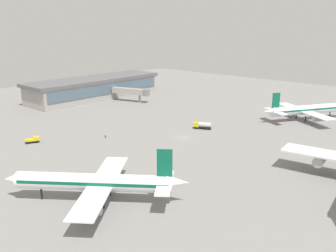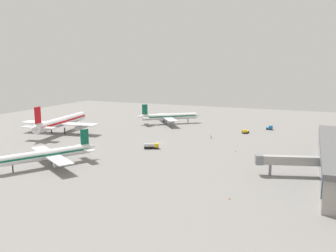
{
  "view_description": "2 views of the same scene",
  "coord_description": "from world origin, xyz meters",
  "px_view_note": "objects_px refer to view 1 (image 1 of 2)",
  "views": [
    {
      "loc": [
        93.89,
        75.99,
        37.15
      ],
      "look_at": [
        9.02,
        0.47,
        5.88
      ],
      "focal_mm": 39.77,
      "sensor_mm": 36.0,
      "label": 1
    },
    {
      "loc": [
        -144.38,
        -64.11,
        35.99
      ],
      "look_at": [
        13.18,
        1.17,
        5.54
      ],
      "focal_mm": 37.23,
      "sensor_mm": 36.0,
      "label": 2
    }
  ],
  "objects_px": {
    "airplane_taxiing": "(306,110)",
    "safety_cone_mid_apron": "(185,96)",
    "fuel_truck": "(203,125)",
    "pushback_tractor": "(33,140)",
    "airplane_distant": "(96,182)",
    "ground_crew_worker": "(105,135)",
    "safety_cone_near_gate": "(122,117)"
  },
  "relations": [
    {
      "from": "ground_crew_worker",
      "to": "safety_cone_near_gate",
      "type": "height_order",
      "value": "ground_crew_worker"
    },
    {
      "from": "airplane_distant",
      "to": "safety_cone_mid_apron",
      "type": "relative_size",
      "value": 56.96
    },
    {
      "from": "ground_crew_worker",
      "to": "safety_cone_mid_apron",
      "type": "height_order",
      "value": "ground_crew_worker"
    },
    {
      "from": "fuel_truck",
      "to": "safety_cone_near_gate",
      "type": "relative_size",
      "value": 10.83
    },
    {
      "from": "pushback_tractor",
      "to": "safety_cone_near_gate",
      "type": "xyz_separation_m",
      "value": [
        -41.3,
        -3.51,
        -0.67
      ]
    },
    {
      "from": "ground_crew_worker",
      "to": "safety_cone_near_gate",
      "type": "xyz_separation_m",
      "value": [
        -22.23,
        -16.77,
        -0.55
      ]
    },
    {
      "from": "airplane_distant",
      "to": "ground_crew_worker",
      "type": "distance_m",
      "value": 47.17
    },
    {
      "from": "airplane_taxiing",
      "to": "fuel_truck",
      "type": "relative_size",
      "value": 5.37
    },
    {
      "from": "safety_cone_near_gate",
      "to": "airplane_taxiing",
      "type": "bearing_deg",
      "value": 128.56
    },
    {
      "from": "pushback_tractor",
      "to": "safety_cone_near_gate",
      "type": "relative_size",
      "value": 7.99
    },
    {
      "from": "pushback_tractor",
      "to": "safety_cone_near_gate",
      "type": "distance_m",
      "value": 41.45
    },
    {
      "from": "safety_cone_mid_apron",
      "to": "ground_crew_worker",
      "type": "bearing_deg",
      "value": 19.17
    },
    {
      "from": "safety_cone_near_gate",
      "to": "safety_cone_mid_apron",
      "type": "relative_size",
      "value": 1.0
    },
    {
      "from": "fuel_truck",
      "to": "pushback_tractor",
      "type": "relative_size",
      "value": 1.36
    },
    {
      "from": "pushback_tractor",
      "to": "safety_cone_mid_apron",
      "type": "xyz_separation_m",
      "value": [
        -93.27,
        -12.53,
        -0.67
      ]
    },
    {
      "from": "airplane_distant",
      "to": "ground_crew_worker",
      "type": "height_order",
      "value": "airplane_distant"
    },
    {
      "from": "safety_cone_mid_apron",
      "to": "airplane_taxiing",
      "type": "bearing_deg",
      "value": 84.93
    },
    {
      "from": "airplane_taxiing",
      "to": "fuel_truck",
      "type": "height_order",
      "value": "airplane_taxiing"
    },
    {
      "from": "fuel_truck",
      "to": "safety_cone_mid_apron",
      "type": "relative_size",
      "value": 10.83
    },
    {
      "from": "airplane_taxiing",
      "to": "safety_cone_mid_apron",
      "type": "height_order",
      "value": "airplane_taxiing"
    },
    {
      "from": "fuel_truck",
      "to": "pushback_tractor",
      "type": "bearing_deg",
      "value": 32.11
    },
    {
      "from": "fuel_truck",
      "to": "safety_cone_mid_apron",
      "type": "height_order",
      "value": "fuel_truck"
    },
    {
      "from": "fuel_truck",
      "to": "airplane_taxiing",
      "type": "bearing_deg",
      "value": -147.07
    },
    {
      "from": "pushback_tractor",
      "to": "safety_cone_mid_apron",
      "type": "bearing_deg",
      "value": 30.75
    },
    {
      "from": "fuel_truck",
      "to": "safety_cone_near_gate",
      "type": "xyz_separation_m",
      "value": [
        8.37,
        -34.79,
        -1.09
      ]
    },
    {
      "from": "ground_crew_worker",
      "to": "safety_cone_near_gate",
      "type": "distance_m",
      "value": 27.85
    },
    {
      "from": "airplane_taxiing",
      "to": "pushback_tractor",
      "type": "bearing_deg",
      "value": 178.66
    },
    {
      "from": "airplane_taxiing",
      "to": "safety_cone_mid_apron",
      "type": "bearing_deg",
      "value": 115.43
    },
    {
      "from": "ground_crew_worker",
      "to": "safety_cone_mid_apron",
      "type": "relative_size",
      "value": 2.78
    },
    {
      "from": "fuel_truck",
      "to": "pushback_tractor",
      "type": "distance_m",
      "value": 58.7
    },
    {
      "from": "airplane_distant",
      "to": "pushback_tractor",
      "type": "bearing_deg",
      "value": -50.99
    },
    {
      "from": "safety_cone_near_gate",
      "to": "fuel_truck",
      "type": "bearing_deg",
      "value": 103.52
    }
  ]
}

